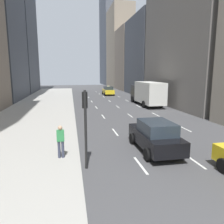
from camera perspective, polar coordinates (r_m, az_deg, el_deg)
The scene contains 8 objects.
sidewalk_left at distance 28.89m, azimuth -17.90°, elevation 1.20°, with size 8.00×66.00×0.15m, color #ADAAA3.
lane_markings at distance 25.43m, azimuth 2.94°, elevation 0.36°, with size 5.72×56.00×0.01m.
building_row_right at distance 49.04m, azimuth 8.48°, elevation 23.31°, with size 6.00×93.06×37.66m.
taxi_lead at distance 43.49m, azimuth -1.01°, elevation 5.61°, with size 2.02×4.40×1.87m.
sedan_black_near at distance 12.46m, azimuth 11.20°, elevation -6.10°, with size 2.02×4.42×1.73m.
box_truck at distance 29.95m, azimuth 9.13°, elevation 5.02°, with size 2.58×8.40×3.15m.
pedestrian_mid_block at distance 11.16m, azimuth -13.28°, elevation -7.12°, with size 0.36×0.22×1.65m.
traffic_light_pole at distance 9.79m, azimuth -7.01°, elevation -1.22°, with size 0.24×0.42×3.60m.
Camera 1 is at (-3.36, -1.34, 4.33)m, focal length 35.00 mm.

